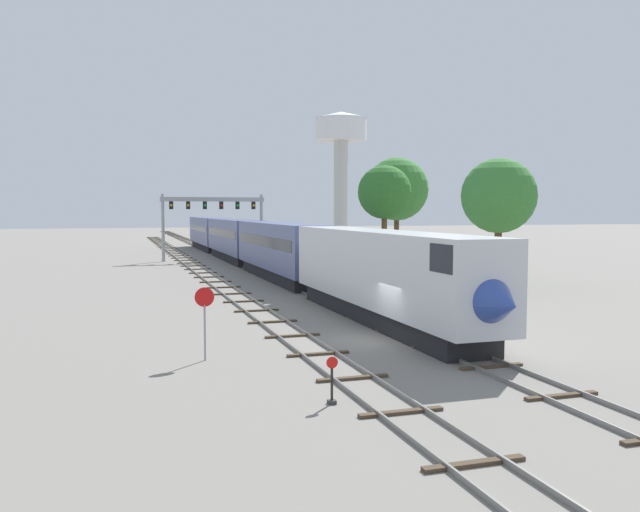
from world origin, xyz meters
The scene contains 11 objects.
ground_plane centered at (0.00, 0.00, 0.00)m, with size 400.00×400.00×0.00m, color gray.
track_main centered at (2.00, 60.00, 0.07)m, with size 2.60×200.00×0.16m.
track_near centered at (-3.50, 40.00, 0.07)m, with size 2.60×160.00×0.16m.
passenger_train centered at (2.00, 38.12, 2.60)m, with size 3.04×88.90×4.80m.
signal_gantry centered at (-0.25, 49.51, 5.73)m, with size 12.10×0.49×7.75m.
water_tower centered at (28.40, 85.99, 18.61)m, with size 9.49×9.49×23.76m.
switch_stand centered at (-5.10, -8.49, 0.52)m, with size 0.36×0.24×1.46m.
stop_sign centered at (-8.00, -1.57, 1.87)m, with size 0.76×0.08×2.88m.
trackside_tree_left centered at (16.89, 16.72, 6.94)m, with size 5.75×5.75×9.86m.
trackside_tree_mid centered at (18.17, 38.51, 8.16)m, with size 6.86×6.86×11.62m.
trackside_tree_right centered at (14.35, 32.99, 7.62)m, with size 5.34×5.34×10.34m.
Camera 1 is at (-11.27, -26.81, 5.86)m, focal length 36.50 mm.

